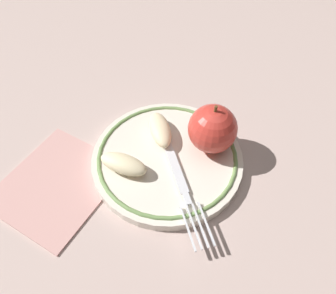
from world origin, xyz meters
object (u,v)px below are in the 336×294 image
(apple_red_whole, at_px, (213,129))
(apple_slice_back, at_px, (123,164))
(fork, at_px, (182,185))
(napkin_folded, at_px, (57,183))
(plate, at_px, (168,159))
(apple_slice_front, at_px, (160,130))

(apple_red_whole, xyz_separation_m, apple_slice_back, (-0.04, -0.12, -0.02))
(apple_red_whole, relative_size, fork, 0.46)
(apple_red_whole, xyz_separation_m, napkin_folded, (-0.08, -0.21, -0.05))
(apple_slice_back, bearing_deg, plate, -137.52)
(apple_red_whole, bearing_deg, apple_slice_back, -107.41)
(apple_slice_front, distance_m, fork, 0.10)
(apple_slice_back, xyz_separation_m, fork, (0.07, 0.05, -0.01))
(apple_red_whole, distance_m, apple_slice_back, 0.13)
(apple_slice_back, bearing_deg, napkin_folded, 30.92)
(plate, distance_m, apple_slice_front, 0.05)
(apple_slice_back, bearing_deg, apple_red_whole, -138.42)
(plate, xyz_separation_m, apple_red_whole, (0.02, 0.06, 0.04))
(napkin_folded, bearing_deg, fork, 49.00)
(fork, bearing_deg, apple_slice_back, -124.92)
(plate, distance_m, fork, 0.05)
(plate, xyz_separation_m, fork, (0.05, -0.01, 0.01))
(apple_red_whole, height_order, apple_slice_front, apple_red_whole)
(apple_slice_front, bearing_deg, apple_red_whole, -118.65)
(apple_red_whole, distance_m, napkin_folded, 0.23)
(apple_red_whole, bearing_deg, napkin_folded, -111.92)
(apple_red_whole, distance_m, apple_slice_front, 0.08)
(apple_slice_front, xyz_separation_m, fork, (0.09, -0.03, -0.01))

